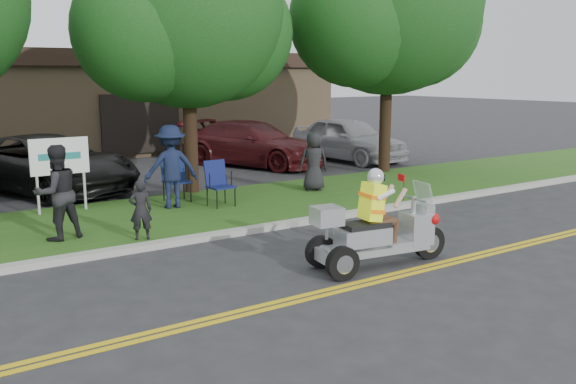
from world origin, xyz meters
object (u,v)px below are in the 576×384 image
trike_scooter (376,233)px  lawn_chair_a (218,180)px  parked_car_mid (47,164)px  parked_car_right (253,144)px  lawn_chair_b (175,175)px  parked_car_far_right (348,139)px  spectator_adult_mid (57,193)px

trike_scooter → lawn_chair_a: size_ratio=2.40×
parked_car_mid → trike_scooter: bearing=-95.2°
lawn_chair_a → parked_car_right: size_ratio=0.20×
lawn_chair_b → parked_car_mid: parked_car_mid is taller
parked_car_mid → parked_car_far_right: size_ratio=1.17×
parked_car_far_right → spectator_adult_mid: bearing=-159.1°
trike_scooter → parked_car_right: trike_scooter is taller
lawn_chair_b → trike_scooter: bearing=-79.3°
trike_scooter → spectator_adult_mid: 5.83m
trike_scooter → lawn_chair_b: 6.40m
spectator_adult_mid → lawn_chair_a: bearing=-177.3°
lawn_chair_b → spectator_adult_mid: bearing=-142.8°
lawn_chair_b → spectator_adult_mid: 3.84m
lawn_chair_a → parked_car_mid: (-2.80, 4.49, 0.07)m
lawn_chair_a → lawn_chair_b: (-0.62, 1.06, 0.04)m
lawn_chair_a → spectator_adult_mid: spectator_adult_mid is taller
lawn_chair_a → spectator_adult_mid: 3.97m
trike_scooter → parked_car_far_right: size_ratio=0.54×
parked_car_mid → parked_car_far_right: 10.50m
lawn_chair_a → parked_car_far_right: (7.70, 4.73, 0.10)m
spectator_adult_mid → parked_car_mid: bearing=-113.1°
lawn_chair_b → parked_car_mid: size_ratio=0.20×
lawn_chair_b → spectator_adult_mid: spectator_adult_mid is taller
parked_car_right → lawn_chair_a: bearing=-151.7°
trike_scooter → spectator_adult_mid: (-3.98, 4.24, 0.41)m
parked_car_mid → parked_car_far_right: bearing=-20.8°
lawn_chair_b → lawn_chair_a: bearing=-56.1°
spectator_adult_mid → parked_car_far_right: (11.52, 5.78, -0.18)m
spectator_adult_mid → parked_car_right: (8.02, 6.66, -0.22)m
lawn_chair_b → parked_car_far_right: size_ratio=0.24×
trike_scooter → lawn_chair_a: trike_scooter is taller
lawn_chair_b → parked_car_mid: bearing=126.2°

